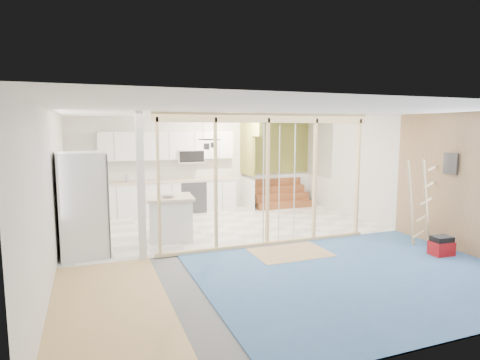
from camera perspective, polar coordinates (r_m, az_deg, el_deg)
name	(u,v)px	position (r m, az deg, el deg)	size (l,w,h in m)	color
room	(253,181)	(7.65, 1.90, -0.20)	(7.01, 8.01, 2.61)	slate
floor_overlays	(255,246)	(8.00, 2.17, -9.31)	(7.00, 8.00, 0.03)	white
stud_frame	(241,167)	(7.53, 0.20, 1.91)	(4.66, 0.14, 2.60)	beige
base_cabinets	(145,200)	(10.60, -13.35, -2.85)	(4.45, 2.24, 0.93)	white
upper_cabinets	(170,147)	(11.02, -9.89, 4.71)	(3.60, 0.41, 0.85)	white
green_partition	(269,175)	(11.84, 4.19, 0.71)	(2.25, 1.51, 2.60)	olive
pot_rack	(209,142)	(9.27, -4.38, 5.42)	(0.52, 0.52, 0.72)	black
sheathing_panel	(480,186)	(8.19, 31.00, -0.74)	(0.02, 4.00, 2.60)	tan
electrical_panel	(451,164)	(8.50, 27.77, 2.09)	(0.04, 0.30, 0.40)	#3C3C41
ceiling_light	(258,120)	(10.90, 2.64, 8.56)	(0.32, 0.32, 0.08)	#FFEABF
fridge	(83,205)	(7.72, -21.47, -3.30)	(0.90, 0.87, 1.89)	silver
island	(170,218)	(8.46, -9.93, -5.37)	(1.04, 1.04, 0.92)	silver
bowl	(168,196)	(8.22, -10.17, -2.21)	(0.28, 0.28, 0.07)	silver
soap_bottle_a	(127,177)	(10.81, -15.75, 0.46)	(0.10, 0.10, 0.26)	#AAAEBE
soap_bottle_b	(196,175)	(11.09, -6.31, 0.66)	(0.08, 0.09, 0.19)	silver
toolbox	(442,247)	(8.23, 26.74, -8.45)	(0.40, 0.31, 0.36)	maroon
ladder	(420,203)	(8.56, 24.28, -2.95)	(0.91, 0.14, 1.70)	tan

